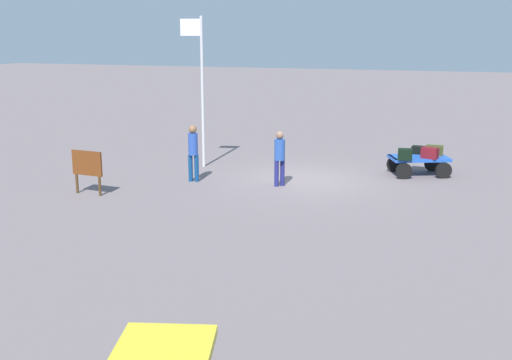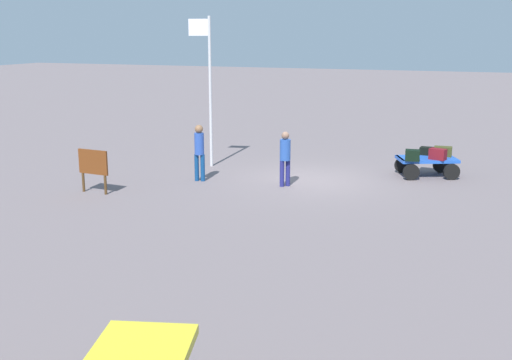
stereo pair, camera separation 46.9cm
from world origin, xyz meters
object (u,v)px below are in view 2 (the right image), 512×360
signboard (93,165)px  luggage_cart (426,163)px  suitcase_dark (412,155)px  suitcase_tan (438,154)px  suitcase_maroon (443,151)px  worker_lead (285,155)px  suitcase_grey (429,151)px  worker_trailing (199,149)px  flagpole (208,81)px

signboard → luggage_cart: bearing=-147.2°
suitcase_dark → suitcase_tan: size_ratio=0.84×
suitcase_maroon → suitcase_tan: (0.11, 0.67, 0.02)m
luggage_cart → worker_lead: size_ratio=1.27×
suitcase_maroon → signboard: size_ratio=0.45×
luggage_cart → suitcase_maroon: 0.75m
luggage_cart → suitcase_grey: 0.60m
suitcase_tan → signboard: 10.85m
suitcase_grey → luggage_cart: bearing=86.2°
luggage_cart → suitcase_maroon: (-0.47, -0.47, 0.33)m
worker_trailing → suitcase_dark: bearing=-157.7°
luggage_cart → worker_trailing: (6.70, 3.26, 0.60)m
suitcase_grey → suitcase_tan: 0.79m
suitcase_grey → worker_lead: (3.96, 3.48, 0.24)m
suitcase_maroon → suitcase_dark: (0.85, 1.13, 0.02)m
luggage_cart → suitcase_grey: size_ratio=3.38×
suitcase_maroon → worker_lead: (4.40, 3.44, 0.21)m
worker_lead → signboard: size_ratio=1.31×
luggage_cart → worker_lead: worker_lead is taller
suitcase_grey → suitcase_dark: bearing=70.7°
suitcase_grey → flagpole: (7.41, 1.59, 2.25)m
suitcase_dark → suitcase_tan: bearing=-148.0°
luggage_cart → flagpole: (7.37, 1.07, 2.55)m
worker_trailing → suitcase_tan: bearing=-156.6°
suitcase_dark → signboard: (8.57, 5.11, 0.05)m
luggage_cart → suitcase_grey: suitcase_grey is taller
suitcase_maroon → suitcase_tan: 0.68m
flagpole → signboard: 5.40m
suitcase_tan → flagpole: size_ratio=0.11×
suitcase_grey → worker_trailing: 7.73m
suitcase_dark → flagpole: (6.99, 0.41, 2.21)m
worker_lead → signboard: 5.75m
luggage_cart → worker_lead: (3.93, 2.96, 0.54)m
suitcase_maroon → worker_lead: size_ratio=0.34×
suitcase_grey → suitcase_maroon: size_ratio=1.09×
luggage_cart → worker_trailing: 7.47m
flagpole → suitcase_dark: bearing=-176.6°
luggage_cart → signboard: 10.65m
luggage_cart → flagpole: bearing=8.3°
suitcase_grey → worker_trailing: (6.73, 3.78, 0.30)m
luggage_cart → suitcase_dark: bearing=60.2°
suitcase_tan → worker_lead: size_ratio=0.34×
signboard → flagpole: bearing=-108.5°
suitcase_maroon → worker_lead: bearing=38.0°
flagpole → signboard: (1.57, 4.70, -2.16)m
suitcase_grey → worker_lead: bearing=41.3°
suitcase_maroon → worker_trailing: (7.17, 3.73, 0.27)m
suitcase_grey → signboard: (8.98, 6.29, 0.09)m
suitcase_grey → suitcase_tan: (-0.33, 0.71, 0.05)m
suitcase_grey → worker_trailing: worker_trailing is taller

